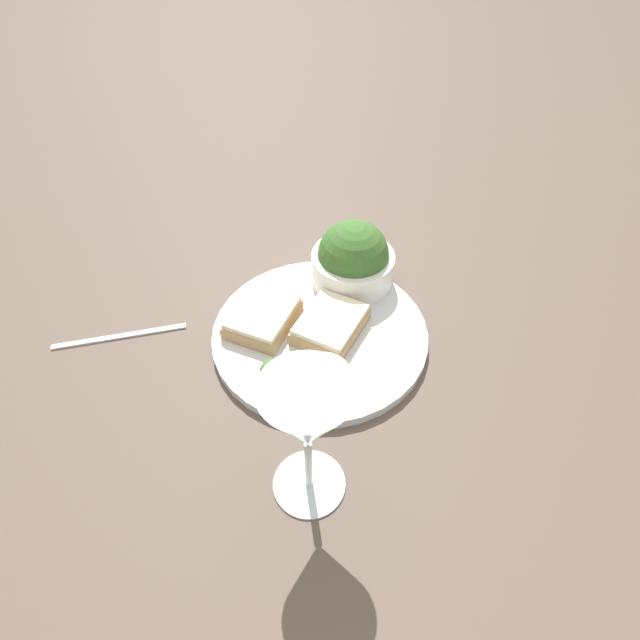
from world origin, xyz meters
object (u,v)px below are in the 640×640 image
Objects in this scene: sauce_ramekin at (324,378)px; wine_glass at (307,422)px; salad_bowl at (353,260)px; cheese_toast_near at (330,326)px; fork at (120,336)px; cheese_toast_far at (263,317)px.

wine_glass is at bearing 175.50° from sauce_ramekin.
salad_bowl is at bearing -7.50° from wine_glass.
wine_glass is (-0.21, 0.01, 0.09)m from cheese_toast_near.
sauce_ramekin is 0.37× the size of fork.
cheese_toast_far is (-0.09, 0.12, -0.03)m from salad_bowl.
cheese_toast_near is 0.09m from cheese_toast_far.
cheese_toast_near is at bearing -87.70° from fork.
sauce_ramekin and cheese_toast_near have the same top height.
cheese_toast_far is at bearing 82.97° from cheese_toast_near.
cheese_toast_near reaches higher than fork.
salad_bowl is at bearing -14.41° from cheese_toast_near.
cheese_toast_near is (0.09, -0.00, -0.00)m from sauce_ramekin.
wine_glass reaches higher than salad_bowl.
sauce_ramekin is 0.37× the size of wine_glass.
fork is at bearing 110.57° from salad_bowl.
sauce_ramekin is 0.53× the size of cheese_toast_near.
wine_glass is at bearing 172.50° from salad_bowl.
fork is at bearing 96.67° from cheese_toast_far.
cheese_toast_near is at bearing 165.59° from salad_bowl.
sauce_ramekin is (-0.19, 0.03, -0.02)m from salad_bowl.
salad_bowl is 0.69× the size of wine_glass.
salad_bowl is 0.32m from wine_glass.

